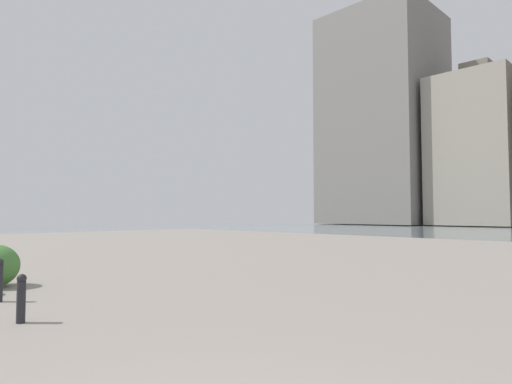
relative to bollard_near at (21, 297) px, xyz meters
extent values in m
cube|color=#9E9384|center=(14.34, -64.82, 10.13)|extent=(10.97, 15.08, 20.99)
cube|color=#6E675C|center=(14.34, -64.82, 21.83)|extent=(3.95, 5.43, 2.40)
cube|color=gray|center=(28.96, -63.05, 16.89)|extent=(16.86, 15.96, 34.51)
cube|color=#55524E|center=(28.96, -63.05, 35.35)|extent=(6.07, 5.74, 2.40)
cylinder|color=#232328|center=(0.00, 0.00, -0.07)|extent=(0.12, 0.12, 0.59)
sphere|color=#232328|center=(0.00, 0.00, 0.27)|extent=(0.13, 0.13, 0.13)
sphere|color=#232328|center=(1.89, -0.18, 0.33)|extent=(0.13, 0.13, 0.13)
camera|label=1|loc=(-6.77, 1.95, 1.19)|focal=30.11mm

